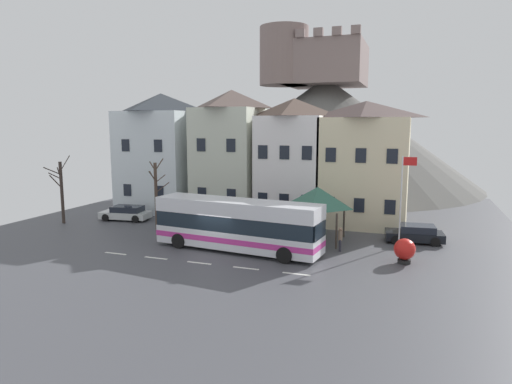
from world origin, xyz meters
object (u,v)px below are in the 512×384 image
bus_shelter (318,198)px  flagpole (403,194)px  townhouse_03 (364,164)px  pedestrian_00 (324,236)px  bare_tree_01 (156,194)px  townhouse_01 (232,153)px  townhouse_00 (162,152)px  bare_tree_00 (61,191)px  public_bench (314,227)px  parked_car_00 (194,217)px  parked_car_02 (126,213)px  townhouse_02 (293,160)px  harbour_buoy (405,250)px  parked_car_01 (415,234)px  pedestrian_01 (340,238)px  transit_bus (237,225)px  hilltop_castle (324,129)px

bus_shelter → flagpole: flagpole is taller
townhouse_03 → pedestrian_00: (-1.53, -8.63, -4.08)m
flagpole → bare_tree_01: 18.19m
townhouse_01 → townhouse_00: bearing=-179.7°
townhouse_01 → bus_shelter: 12.19m
townhouse_03 → bare_tree_00: size_ratio=1.77×
flagpole → public_bench: bearing=163.5°
parked_car_00 → parked_car_02: parked_car_02 is taller
townhouse_00 → townhouse_02: size_ratio=1.07×
townhouse_01 → harbour_buoy: 19.48m
parked_car_01 → bare_tree_00: size_ratio=0.72×
parked_car_01 → pedestrian_00: 7.05m
pedestrian_01 → bare_tree_01: bearing=176.1°
parked_car_01 → townhouse_01: bearing=-24.6°
townhouse_01 → parked_car_00: size_ratio=2.57×
parked_car_01 → pedestrian_01: pedestrian_01 is taller
townhouse_03 → parked_car_01: (4.14, -4.46, -4.43)m
pedestrian_01 → bare_tree_00: size_ratio=0.28×
bus_shelter → parked_car_02: size_ratio=0.88×
townhouse_01 → townhouse_03: bearing=-3.9°
parked_car_02 → pedestrian_01: (19.13, -3.56, 0.24)m
townhouse_02 → townhouse_01: bearing=173.4°
transit_bus → parked_car_00: transit_bus is taller
bare_tree_00 → pedestrian_00: bearing=-2.1°
townhouse_03 → parked_car_02: bearing=-165.9°
parked_car_02 → parked_car_00: bearing=177.5°
bus_shelter → bare_tree_01: 12.49m
townhouse_00 → transit_bus: size_ratio=0.97×
transit_bus → parked_car_02: bearing=162.1°
townhouse_00 → hilltop_castle: 25.62m
townhouse_00 → public_bench: bearing=-16.8°
pedestrian_00 → hilltop_castle: bearing=101.3°
townhouse_01 → harbour_buoy: (15.55, -10.69, -4.83)m
townhouse_02 → bare_tree_00: 19.70m
transit_bus → parked_car_00: bearing=142.1°
public_bench → bare_tree_00: 21.16m
flagpole → townhouse_02: bearing=146.4°
townhouse_00 → bare_tree_00: bearing=-118.0°
parked_car_01 → pedestrian_01: (-4.62, -4.03, 0.24)m
townhouse_00 → transit_bus: 17.32m
bus_shelter → parked_car_00: bearing=169.6°
parked_car_01 → bare_tree_01: bare_tree_01 is taller
hilltop_castle → transit_bus: 34.88m
townhouse_02 → parked_car_00: bearing=-148.6°
bus_shelter → bare_tree_01: bare_tree_01 is taller
bus_shelter → parked_car_01: size_ratio=0.95×
townhouse_02 → townhouse_03: size_ratio=1.03×
townhouse_03 → harbour_buoy: (3.56, -9.86, -4.21)m
transit_bus → bus_shelter: (4.41, 4.30, 1.43)m
townhouse_02 → pedestrian_01: bearing=-57.5°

